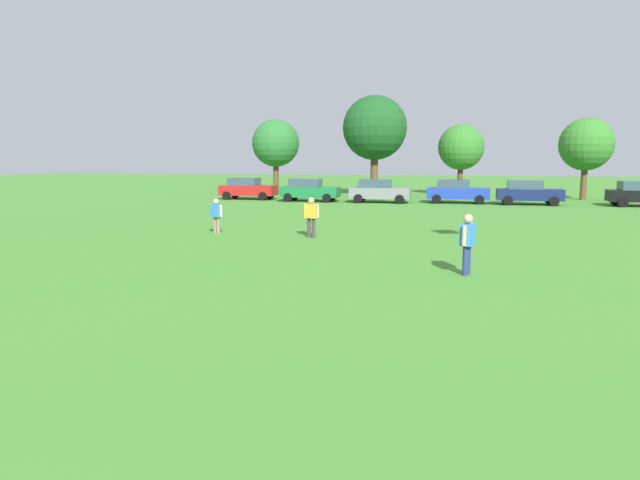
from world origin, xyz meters
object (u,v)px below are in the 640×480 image
Objects in this scene: parked_car_green_1 at (309,190)px; bystander_midfield at (216,213)px; parked_car_red_0 at (247,188)px; parked_car_gray_2 at (379,191)px; bystander_near_trees at (311,214)px; tree_far_left at (276,143)px; tree_left at (375,128)px; adult_bystander at (467,239)px; parked_car_navy_4 at (528,192)px; tree_center_left at (461,147)px; parked_car_blue_3 at (457,191)px; tree_center_right at (586,145)px.

bystander_midfield is at bearing -87.84° from parked_car_green_1.
parked_car_red_0 and parked_car_gray_2 have the same top height.
bystander_near_trees is 0.24× the size of tree_far_left.
parked_car_green_1 is at bearing -117.34° from tree_left.
adult_bystander is 25.85m from parked_car_navy_4.
tree_center_left reaches higher than bystander_midfield.
parked_car_green_1 is (-0.71, 18.78, -0.03)m from bystander_midfield.
tree_left reaches higher than parked_car_gray_2.
parked_car_gray_2 is 1.00× the size of parked_car_navy_4.
bystander_near_trees is 30.18m from tree_far_left.
parked_car_green_1 is at bearing -11.19° from parked_car_red_0.
adult_bystander is 38.11m from tree_far_left.
tree_left reaches higher than parked_car_navy_4.
parked_car_gray_2 is at bearing -150.89° from adult_bystander.
parked_car_navy_4 is (4.77, -0.39, 0.00)m from parked_car_blue_3.
tree_center_left is at bearing 96.54° from bystander_midfield.
parked_car_green_1 is 21.43m from tree_center_right.
parked_car_green_1 is 10.69m from parked_car_blue_3.
bystander_midfield is at bearing -127.86° from tree_center_right.
tree_left is at bearing -161.07° from tree_center_left.
parked_car_gray_2 is 9.02m from tree_left.
parked_car_gray_2 and parked_car_navy_4 have the same top height.
bystander_midfield is 0.18× the size of tree_left.
tree_left reaches higher than adult_bystander.
parked_car_blue_3 is (-0.01, 25.80, -0.13)m from adult_bystander.
tree_center_right is (25.64, -2.97, -0.32)m from tree_far_left.
tree_left reaches higher than parked_car_blue_3.
bystander_near_trees is 0.37× the size of parked_car_green_1.
bystander_near_trees is 18.87m from parked_car_gray_2.
parked_car_blue_3 is 0.69× the size of tree_center_right.
parked_car_navy_4 is at bearing -128.58° from tree_center_right.
tree_center_left reaches higher than adult_bystander.
tree_far_left is 16.48m from tree_center_left.
parked_car_gray_2 is (-5.46, 25.06, -0.13)m from adult_bystander.
bystander_near_trees is 29.65m from tree_center_left.
tree_center_left is (-4.41, 9.61, 3.25)m from parked_car_navy_4.
parked_car_blue_3 is at bearing 7.72° from parked_car_gray_2.
tree_far_left is 0.80× the size of tree_left.
tree_left is at bearing 109.46° from bystander_midfield.
bystander_near_trees is 0.37× the size of parked_car_gray_2.
parked_car_green_1 reaches higher than adult_bystander.
parked_car_green_1 is 1.00× the size of parked_car_gray_2.
parked_car_navy_4 is 11.06m from tree_center_left.
tree_far_left reaches higher than tree_center_left.
tree_center_right reaches higher than parked_car_navy_4.
tree_center_right is (16.35, -1.17, -1.48)m from tree_left.
tree_center_left is (16.46, 0.66, -0.42)m from tree_far_left.
bystander_near_trees is 26.80m from tree_left.
tree_center_right is at bearing -4.09° from tree_left.
parked_car_green_1 is (5.21, -1.03, 0.00)m from parked_car_red_0.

